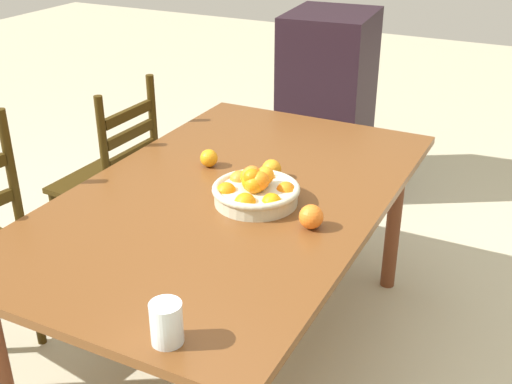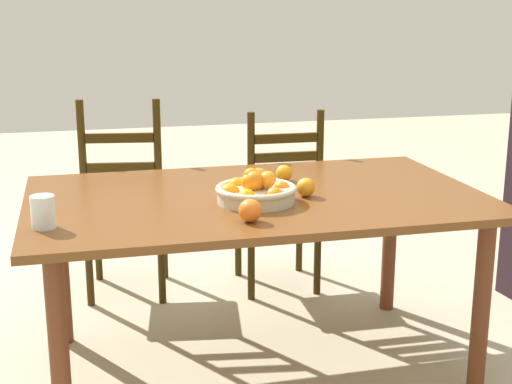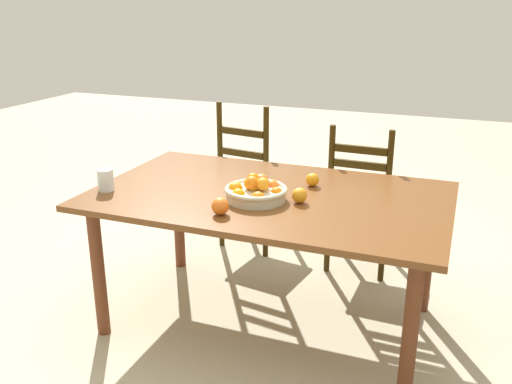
{
  "view_description": "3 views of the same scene",
  "coord_description": "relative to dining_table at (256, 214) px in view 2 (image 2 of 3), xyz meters",
  "views": [
    {
      "loc": [
        -1.79,
        -1.0,
        1.73
      ],
      "look_at": [
        -0.03,
        -0.11,
        0.76
      ],
      "focal_mm": 45.29,
      "sensor_mm": 36.0,
      "label": 1
    },
    {
      "loc": [
        -0.66,
        -2.67,
        1.45
      ],
      "look_at": [
        -0.03,
        -0.11,
        0.76
      ],
      "focal_mm": 51.85,
      "sensor_mm": 36.0,
      "label": 2
    },
    {
      "loc": [
        0.87,
        -2.44,
        1.63
      ],
      "look_at": [
        -0.03,
        -0.11,
        0.76
      ],
      "focal_mm": 38.98,
      "sensor_mm": 36.0,
      "label": 3
    }
  ],
  "objects": [
    {
      "name": "ground_plane",
      "position": [
        0.0,
        0.0,
        -0.65
      ],
      "size": [
        12.0,
        12.0,
        0.0
      ],
      "primitive_type": "plane",
      "color": "#B9B193"
    },
    {
      "name": "dining_table",
      "position": [
        0.0,
        0.0,
        0.0
      ],
      "size": [
        1.74,
        1.05,
        0.72
      ],
      "color": "brown",
      "rests_on": "ground"
    },
    {
      "name": "chair_near_window",
      "position": [
        -0.44,
        0.9,
        -0.18
      ],
      "size": [
        0.46,
        0.46,
        1.01
      ],
      "rotation": [
        0.0,
        0.0,
        2.98
      ],
      "color": "#312207",
      "rests_on": "ground"
    },
    {
      "name": "chair_by_cabinet",
      "position": [
        0.32,
        0.8,
        -0.19
      ],
      "size": [
        0.41,
        0.41,
        0.94
      ],
      "rotation": [
        0.0,
        0.0,
        3.11
      ],
      "color": "#312207",
      "rests_on": "ground"
    },
    {
      "name": "fruit_bowl",
      "position": [
        -0.03,
        -0.11,
        0.13
      ],
      "size": [
        0.3,
        0.3,
        0.13
      ],
      "color": "beige",
      "rests_on": "dining_table"
    },
    {
      "name": "orange_loose_0",
      "position": [
        0.18,
        -0.08,
        0.12
      ],
      "size": [
        0.07,
        0.07,
        0.07
      ],
      "primitive_type": "sphere",
      "color": "orange",
      "rests_on": "dining_table"
    },
    {
      "name": "orange_loose_1",
      "position": [
        -0.11,
        -0.35,
        0.12
      ],
      "size": [
        0.08,
        0.08,
        0.08
      ],
      "primitive_type": "sphere",
      "color": "orange",
      "rests_on": "dining_table"
    },
    {
      "name": "orange_loose_2",
      "position": [
        0.17,
        0.18,
        0.11
      ],
      "size": [
        0.07,
        0.07,
        0.07
      ],
      "primitive_type": "sphere",
      "color": "orange",
      "rests_on": "dining_table"
    },
    {
      "name": "drinking_glass",
      "position": [
        -0.78,
        -0.25,
        0.13
      ],
      "size": [
        0.08,
        0.08,
        0.11
      ],
      "primitive_type": "cylinder",
      "color": "silver",
      "rests_on": "dining_table"
    }
  ]
}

